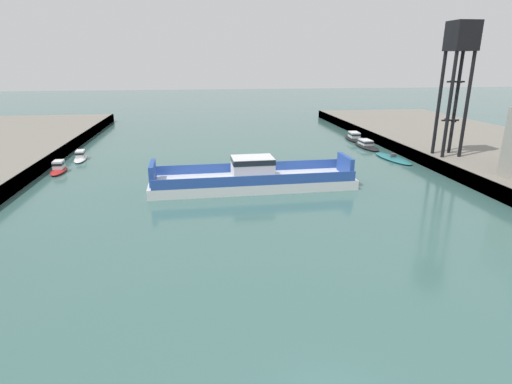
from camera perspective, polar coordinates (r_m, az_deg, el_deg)
name	(u,v)px	position (r m, az deg, el deg)	size (l,w,h in m)	color
chain_ferry	(253,178)	(46.85, -0.48, 1.91)	(23.22, 6.72, 3.54)	silver
moored_boat_near_right	(366,145)	(71.27, 15.03, 6.33)	(2.71, 7.50, 1.28)	black
moored_boat_mid_left	(80,156)	(65.64, -23.15, 4.58)	(2.22, 5.74, 1.33)	white
moored_boat_far_left	(393,158)	(63.71, 18.43, 4.45)	(3.65, 8.63, 0.87)	#237075
moored_boat_far_right	(353,137)	(77.52, 13.34, 7.42)	(2.71, 7.61, 1.58)	black
moored_boat_upstream_b	(59,168)	(59.26, -25.67, 3.01)	(1.85, 4.88, 1.50)	red
crane_tower	(460,53)	(60.22, 26.41, 16.90)	(3.12, 3.12, 16.87)	black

